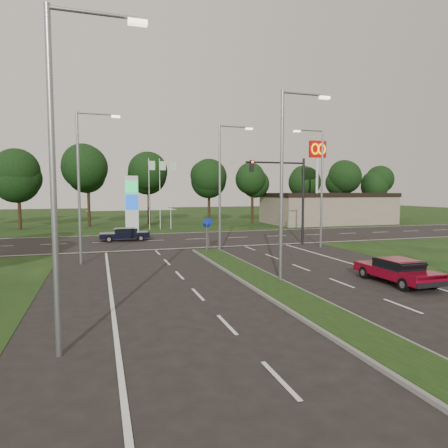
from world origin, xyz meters
name	(u,v)px	position (x,y,z in m)	size (l,w,h in m)	color
ground	(337,324)	(0.00, 0.00, 0.00)	(160.00, 160.00, 0.00)	black
verge_far	(146,218)	(0.00, 55.00, 0.00)	(160.00, 50.00, 0.02)	black
cross_road	(186,240)	(0.00, 24.00, 0.00)	(160.00, 12.00, 0.02)	black
median_kerb	(284,293)	(0.00, 4.00, 0.06)	(2.00, 26.00, 0.12)	slate
commercial_building	(327,209)	(22.00, 36.00, 2.00)	(16.00, 9.00, 4.00)	gray
streetlight_median_near	(285,176)	(1.00, 6.00, 5.08)	(2.53, 0.22, 9.00)	gray
streetlight_median_far	(222,181)	(1.00, 16.00, 5.08)	(2.53, 0.22, 9.00)	gray
streetlight_left_near	(61,163)	(-8.30, 0.00, 5.08)	(2.53, 0.22, 9.00)	gray
streetlight_left_far	(82,179)	(-8.30, 14.00, 5.08)	(2.53, 0.22, 9.00)	gray
streetlight_right_far	(320,182)	(8.80, 16.00, 5.08)	(2.53, 0.22, 9.00)	gray
traffic_signal	(289,187)	(7.19, 18.00, 4.65)	(5.10, 0.42, 7.00)	black
median_signs	(208,228)	(0.00, 16.40, 1.71)	(1.16, 1.76, 2.38)	gray
gas_pylon	(134,202)	(-3.79, 33.05, 3.20)	(5.80, 1.26, 8.00)	silver
mcdonalds_sign	(317,161)	(18.00, 31.97, 7.99)	(2.20, 0.47, 10.40)	silver
treeline_far	(160,171)	(0.10, 39.93, 6.83)	(6.00, 6.00, 9.90)	black
red_sedan	(397,270)	(6.00, 4.19, 0.63)	(1.78, 4.27, 1.17)	maroon
navy_sedan	(125,234)	(-5.30, 24.53, 0.61)	(4.15, 1.73, 1.14)	black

